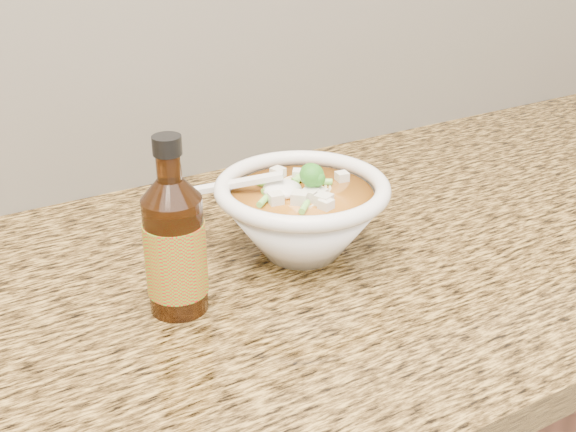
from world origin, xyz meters
TOP-DOWN VIEW (x-y plane):
  - counter_slab at (0.00, 1.68)m, footprint 4.00×0.68m
  - soup_bowl at (0.33, 1.68)m, footprint 0.23×0.22m
  - hot_sauce_bottle at (0.15, 1.64)m, footprint 0.08×0.08m

SIDE VIEW (x-z plane):
  - counter_slab at x=0.00m, z-range 0.86..0.90m
  - soup_bowl at x=0.33m, z-range 0.89..1.01m
  - hot_sauce_bottle at x=0.15m, z-range 0.88..1.08m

